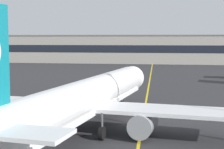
% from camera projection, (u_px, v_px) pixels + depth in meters
% --- Properties ---
extents(taxiway_centreline, '(6.32, 179.91, 0.01)m').
position_uv_depth(taxiway_centreline, '(146.00, 104.00, 52.37)').
color(taxiway_centreline, yellow).
rests_on(taxiway_centreline, ground).
extents(airliner_foreground, '(32.36, 41.44, 11.65)m').
position_uv_depth(airliner_foreground, '(83.00, 100.00, 36.13)').
color(airliner_foreground, white).
rests_on(airliner_foreground, ground).
extents(safety_cone_by_nose_gear, '(0.44, 0.44, 0.55)m').
position_uv_depth(safety_cone_by_nose_gear, '(118.00, 103.00, 52.15)').
color(safety_cone_by_nose_gear, orange).
rests_on(safety_cone_by_nose_gear, ground).
extents(terminal_building, '(118.50, 12.40, 11.06)m').
position_uv_depth(terminal_building, '(144.00, 49.00, 140.57)').
color(terminal_building, '#9E998E').
rests_on(terminal_building, ground).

